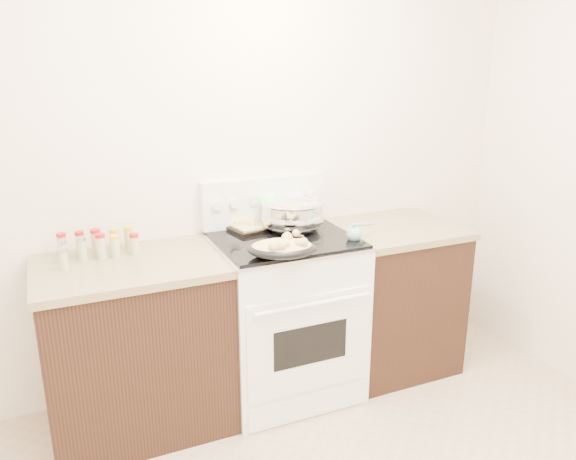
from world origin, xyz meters
TOP-DOWN VIEW (x-y plane):
  - room_shell at (0.00, 0.00)m, footprint 4.10×3.60m
  - counter_left at (-0.48, 1.43)m, footprint 0.93×0.67m
  - counter_right at (1.08, 1.43)m, footprint 0.73×0.67m
  - kitchen_range at (0.35, 1.42)m, footprint 0.78×0.73m
  - mixing_bowl at (0.45, 1.54)m, footprint 0.44×0.44m
  - roasting_pan at (0.22, 1.14)m, footprint 0.40×0.33m
  - baking_sheet at (0.32, 1.69)m, footprint 0.49×0.39m
  - wooden_spoon at (0.36, 1.41)m, footprint 0.13×0.24m
  - blue_ladle at (0.69, 1.24)m, footprint 0.26×0.18m
  - spice_jars at (-0.62, 1.58)m, footprint 0.39×0.23m

SIDE VIEW (x-z plane):
  - counter_left at x=-0.48m, z-range 0.00..0.92m
  - counter_right at x=1.08m, z-range 0.00..0.92m
  - kitchen_range at x=0.35m, z-range -0.12..1.10m
  - wooden_spoon at x=0.36m, z-range 0.93..0.98m
  - baking_sheet at x=0.32m, z-range 0.93..0.99m
  - blue_ladle at x=0.69m, z-range 0.93..1.03m
  - spice_jars at x=-0.62m, z-range 0.92..1.05m
  - roasting_pan at x=0.22m, z-range 0.93..1.05m
  - mixing_bowl at x=0.45m, z-range 0.92..1.14m
  - room_shell at x=0.00m, z-range 0.33..3.08m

